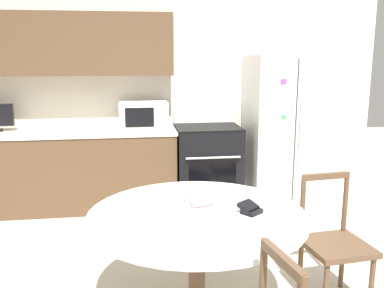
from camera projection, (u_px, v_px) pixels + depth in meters
The scene contains 11 objects.
back_wall at pixel (142, 79), 5.03m from camera, with size 5.20×0.44×2.60m.
kitchen_counter at pixel (76, 170), 4.84m from camera, with size 2.27×0.64×0.90m.
refrigerator at pixel (284, 130), 5.02m from camera, with size 0.82×0.75×1.72m.
oven_range at pixel (207, 164), 5.02m from camera, with size 0.73×0.68×1.08m.
microwave at pixel (144, 115), 4.87m from camera, with size 0.54×0.36×0.31m.
dining_table at pixel (197, 230), 2.75m from camera, with size 1.40×1.40×0.74m.
dining_chair_right at pixel (334, 244), 2.98m from camera, with size 0.46×0.46×0.90m.
candle_glass at pixel (153, 216), 2.57m from camera, with size 0.09×0.09×0.08m.
folded_napkin at pixel (202, 203), 2.84m from camera, with size 0.17×0.10×0.05m.
wallet at pixel (250, 209), 2.72m from camera, with size 0.17×0.17×0.07m.
mail_stack at pixel (176, 193), 3.08m from camera, with size 0.34×0.37×0.02m.
Camera 1 is at (-0.44, -2.53, 1.73)m, focal length 40.00 mm.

